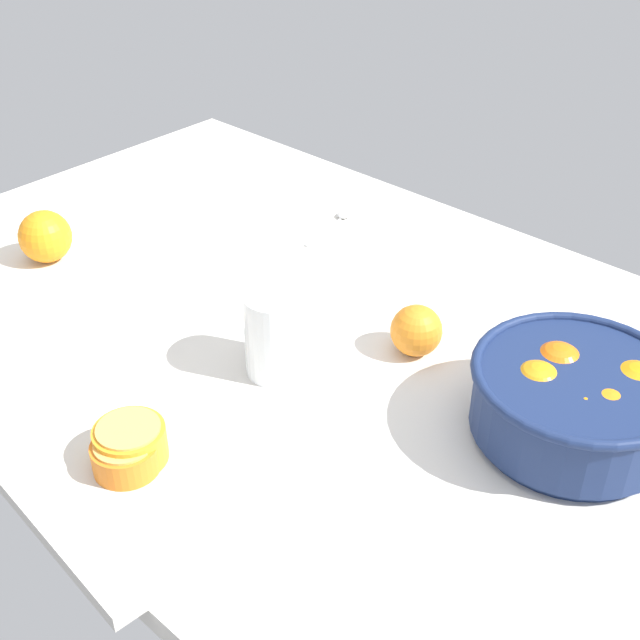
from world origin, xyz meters
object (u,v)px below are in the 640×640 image
object	(u,v)px
juice_glass	(278,338)
orange_half_0	(127,456)
spoon	(336,221)
fruit_bowl	(578,401)
orange_half_1	(131,443)
loose_orange_3	(45,236)
cutting_board	(123,465)
loose_orange_2	(416,331)

from	to	relation	value
juice_glass	orange_half_0	distance (cm)	24.34
spoon	fruit_bowl	bearing A→B (deg)	-21.07
orange_half_1	spoon	size ratio (longest dim) A/B	0.56
spoon	loose_orange_3	bearing A→B (deg)	-122.57
fruit_bowl	loose_orange_3	xyz separation A→B (cm)	(-77.59, -17.38, -1.21)
fruit_bowl	cutting_board	size ratio (longest dim) A/B	0.70
loose_orange_3	spoon	bearing A→B (deg)	57.43
orange_half_0	loose_orange_3	size ratio (longest dim) A/B	0.90
fruit_bowl	orange_half_0	world-z (taller)	fruit_bowl
cutting_board	spoon	world-z (taller)	cutting_board
loose_orange_2	loose_orange_3	bearing A→B (deg)	-161.48
orange_half_0	spoon	size ratio (longest dim) A/B	0.52
orange_half_1	spoon	distance (cm)	60.95
loose_orange_2	juice_glass	bearing A→B (deg)	-125.70
cutting_board	loose_orange_2	world-z (taller)	loose_orange_2
loose_orange_2	orange_half_0	bearing A→B (deg)	-102.01
juice_glass	spoon	xyz separation A→B (cm)	(-20.45, 33.86, -4.30)
juice_glass	orange_half_0	world-z (taller)	juice_glass
cutting_board	juice_glass	bearing A→B (deg)	91.13
cutting_board	fruit_bowl	bearing A→B (deg)	48.90
cutting_board	loose_orange_3	bearing A→B (deg)	156.34
cutting_board	loose_orange_2	xyz separation A→B (cm)	(9.82, 38.20, 2.37)
fruit_bowl	loose_orange_2	world-z (taller)	fruit_bowl
fruit_bowl	juice_glass	world-z (taller)	juice_glass
orange_half_0	loose_orange_2	size ratio (longest dim) A/B	1.07
cutting_board	orange_half_1	bearing A→B (deg)	49.54
orange_half_1	juice_glass	bearing A→B (deg)	93.04
spoon	orange_half_0	bearing A→B (deg)	-68.78
loose_orange_3	loose_orange_2	bearing A→B (deg)	18.52
cutting_board	orange_half_1	distance (cm)	3.26
juice_glass	orange_half_1	world-z (taller)	juice_glass
orange_half_1	loose_orange_2	xyz separation A→B (cm)	(9.07, 37.32, -0.69)
fruit_bowl	juice_glass	bearing A→B (deg)	-157.99
fruit_bowl	spoon	distance (cm)	57.37
cutting_board	orange_half_0	world-z (taller)	orange_half_0
orange_half_1	orange_half_0	bearing A→B (deg)	-54.50
cutting_board	orange_half_0	distance (cm)	3.13
orange_half_1	loose_orange_2	world-z (taller)	loose_orange_2
juice_glass	loose_orange_3	size ratio (longest dim) A/B	1.41
juice_glass	loose_orange_3	xyz separation A→B (cm)	(-44.69, -4.09, -0.81)
loose_orange_2	spoon	bearing A→B (deg)	147.58
fruit_bowl	loose_orange_2	distance (cm)	22.70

